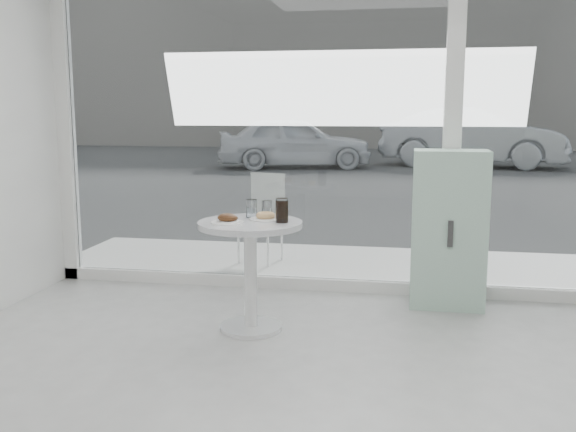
% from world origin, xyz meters
% --- Properties ---
extents(storefront, '(5.00, 0.14, 3.00)m').
position_xyz_m(storefront, '(0.07, 3.00, 1.71)').
color(storefront, white).
rests_on(storefront, ground).
extents(main_table, '(0.72, 0.72, 0.77)m').
position_xyz_m(main_table, '(-0.50, 1.90, 0.55)').
color(main_table, white).
rests_on(main_table, ground).
extents(patio_deck, '(5.60, 1.60, 0.05)m').
position_xyz_m(patio_deck, '(0.00, 3.80, 0.03)').
color(patio_deck, silver).
rests_on(patio_deck, ground).
extents(street, '(40.00, 24.00, 0.00)m').
position_xyz_m(street, '(0.00, 16.00, -0.00)').
color(street, '#373737').
rests_on(street, ground).
extents(far_building, '(40.00, 2.00, 8.00)m').
position_xyz_m(far_building, '(0.00, 25.00, 4.00)').
color(far_building, gray).
rests_on(far_building, ground).
extents(mint_cabinet, '(0.57, 0.40, 1.22)m').
position_xyz_m(mint_cabinet, '(0.88, 2.73, 0.61)').
color(mint_cabinet, '#96BFA7').
rests_on(mint_cabinet, ground).
extents(patio_chair, '(0.45, 0.45, 0.86)m').
position_xyz_m(patio_chair, '(-0.82, 3.78, 0.54)').
color(patio_chair, white).
rests_on(patio_chair, patio_deck).
extents(car_white, '(4.35, 2.62, 1.38)m').
position_xyz_m(car_white, '(-2.35, 14.61, 0.69)').
color(car_white, white).
rests_on(car_white, street).
extents(car_silver, '(5.12, 2.65, 1.61)m').
position_xyz_m(car_silver, '(2.39, 15.81, 0.80)').
color(car_silver, '#9EA1A5').
rests_on(car_silver, street).
extents(plate_fritter, '(0.22, 0.22, 0.07)m').
position_xyz_m(plate_fritter, '(-0.63, 1.80, 0.80)').
color(plate_fritter, white).
rests_on(plate_fritter, main_table).
extents(plate_donut, '(0.23, 0.23, 0.05)m').
position_xyz_m(plate_donut, '(-0.41, 1.98, 0.79)').
color(plate_donut, white).
rests_on(plate_donut, main_table).
extents(water_tumbler_a, '(0.08, 0.08, 0.13)m').
position_xyz_m(water_tumbler_a, '(-0.53, 2.07, 0.83)').
color(water_tumbler_a, white).
rests_on(water_tumbler_a, main_table).
extents(water_tumbler_b, '(0.07, 0.07, 0.12)m').
position_xyz_m(water_tumbler_b, '(-0.43, 2.11, 0.82)').
color(water_tumbler_b, white).
rests_on(water_tumbler_b, main_table).
extents(cola_glass, '(0.09, 0.09, 0.17)m').
position_xyz_m(cola_glass, '(-0.28, 1.91, 0.85)').
color(cola_glass, white).
rests_on(cola_glass, main_table).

